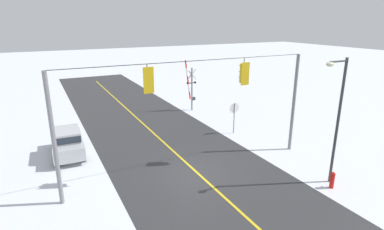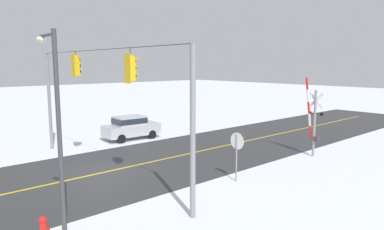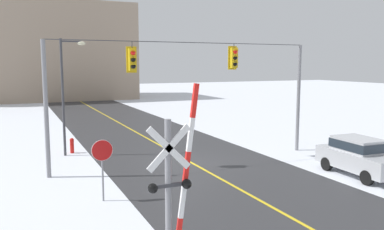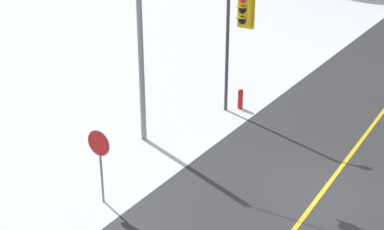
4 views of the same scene
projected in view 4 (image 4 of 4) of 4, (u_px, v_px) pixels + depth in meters
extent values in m
plane|color=silver|center=(325.00, 190.00, 16.32)|extent=(160.00, 160.00, 0.00)
cube|color=#303033|center=(374.00, 124.00, 21.02)|extent=(9.00, 80.00, 0.01)
cube|color=gold|center=(374.00, 124.00, 21.02)|extent=(0.14, 72.00, 0.01)
cylinder|color=gray|center=(141.00, 60.00, 18.54)|extent=(0.20, 0.20, 6.20)
cube|color=gold|center=(245.00, 9.00, 15.74)|extent=(0.34, 0.28, 1.08)
cube|color=gold|center=(247.00, 8.00, 15.86)|extent=(0.52, 0.03, 1.26)
sphere|color=black|center=(243.00, 10.00, 15.62)|extent=(0.24, 0.24, 0.24)
cube|color=gold|center=(242.00, 7.00, 15.53)|extent=(0.26, 0.16, 0.03)
sphere|color=black|center=(242.00, 20.00, 15.74)|extent=(0.24, 0.24, 0.24)
cube|color=gold|center=(241.00, 18.00, 15.65)|extent=(0.26, 0.16, 0.03)
cylinder|color=gray|center=(101.00, 168.00, 15.24)|extent=(0.07, 0.07, 2.30)
cylinder|color=#B71414|center=(98.00, 143.00, 14.90)|extent=(0.76, 0.03, 0.76)
cylinder|color=white|center=(99.00, 143.00, 14.91)|extent=(0.80, 0.02, 0.80)
cylinder|color=#38383D|center=(228.00, 36.00, 21.21)|extent=(0.14, 0.14, 6.50)
cylinder|color=red|center=(240.00, 101.00, 22.49)|extent=(0.22, 0.22, 0.70)
sphere|color=red|center=(241.00, 92.00, 22.33)|extent=(0.24, 0.24, 0.24)
cylinder|color=red|center=(239.00, 101.00, 22.36)|extent=(0.09, 0.10, 0.09)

